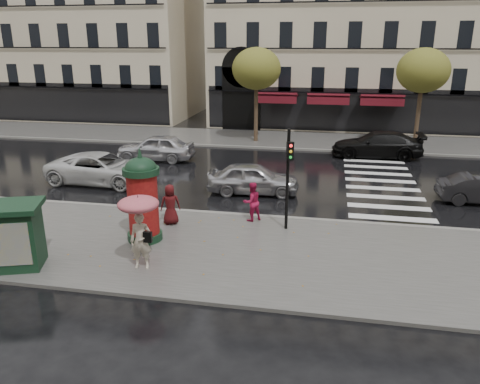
% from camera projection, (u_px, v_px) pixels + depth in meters
% --- Properties ---
extents(ground, '(160.00, 160.00, 0.00)m').
position_uv_depth(ground, '(233.00, 247.00, 16.85)').
color(ground, black).
rests_on(ground, ground).
extents(near_sidewalk, '(90.00, 7.00, 0.12)m').
position_uv_depth(near_sidewalk, '(230.00, 251.00, 16.36)').
color(near_sidewalk, '#474744').
rests_on(near_sidewalk, ground).
extents(far_sidewalk, '(90.00, 6.00, 0.12)m').
position_uv_depth(far_sidewalk, '(284.00, 140.00, 34.57)').
color(far_sidewalk, '#474744').
rests_on(far_sidewalk, ground).
extents(near_kerb, '(90.00, 0.25, 0.14)m').
position_uv_depth(near_kerb, '(247.00, 216.00, 19.63)').
color(near_kerb, slate).
rests_on(near_kerb, ground).
extents(far_kerb, '(90.00, 0.25, 0.14)m').
position_uv_depth(far_kerb, '(280.00, 148.00, 31.77)').
color(far_kerb, slate).
rests_on(far_kerb, ground).
extents(zebra_crossing, '(3.60, 11.75, 0.01)m').
position_uv_depth(zebra_crossing, '(380.00, 181.00, 24.74)').
color(zebra_crossing, silver).
rests_on(zebra_crossing, ground).
extents(tree_far_left, '(3.40, 3.40, 6.64)m').
position_uv_depth(tree_far_left, '(256.00, 69.00, 32.41)').
color(tree_far_left, '#38281C').
rests_on(tree_far_left, ground).
extents(tree_far_right, '(3.40, 3.40, 6.64)m').
position_uv_depth(tree_far_right, '(423.00, 71.00, 30.45)').
color(tree_far_right, '#38281C').
rests_on(tree_far_right, ground).
extents(woman_umbrella, '(1.28, 1.28, 2.47)m').
position_uv_depth(woman_umbrella, '(139.00, 220.00, 14.56)').
color(woman_umbrella, '#C0B39E').
rests_on(woman_umbrella, near_sidewalk).
extents(woman_red, '(0.98, 0.96, 1.60)m').
position_uv_depth(woman_red, '(252.00, 202.00, 18.75)').
color(woman_red, '#A7143F').
rests_on(woman_red, near_sidewalk).
extents(man_burgundy, '(0.92, 0.77, 1.62)m').
position_uv_depth(man_burgundy, '(170.00, 204.00, 18.40)').
color(man_burgundy, '#430D0F').
rests_on(man_burgundy, near_sidewalk).
extents(morris_column, '(1.29, 1.29, 3.48)m').
position_uv_depth(morris_column, '(143.00, 196.00, 16.68)').
color(morris_column, black).
rests_on(morris_column, near_sidewalk).
extents(traffic_light, '(0.29, 0.38, 3.90)m').
position_uv_depth(traffic_light, '(288.00, 170.00, 17.37)').
color(traffic_light, black).
rests_on(traffic_light, near_sidewalk).
extents(newsstand, '(2.15, 1.98, 2.12)m').
position_uv_depth(newsstand, '(15.00, 235.00, 14.81)').
color(newsstand, black).
rests_on(newsstand, near_sidewalk).
extents(car_silver, '(4.53, 2.14, 1.50)m').
position_uv_depth(car_silver, '(253.00, 178.00, 22.50)').
color(car_silver, '#A8A8AD').
rests_on(car_silver, ground).
extents(car_white, '(5.72, 2.83, 1.56)m').
position_uv_depth(car_white, '(102.00, 169.00, 24.10)').
color(car_white, silver).
rests_on(car_white, ground).
extents(car_black, '(5.59, 2.31, 1.62)m').
position_uv_depth(car_black, '(377.00, 144.00, 29.49)').
color(car_black, black).
rests_on(car_black, ground).
extents(car_far_silver, '(4.78, 2.09, 1.60)m').
position_uv_depth(car_far_silver, '(156.00, 147.00, 28.70)').
color(car_far_silver, silver).
rests_on(car_far_silver, ground).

